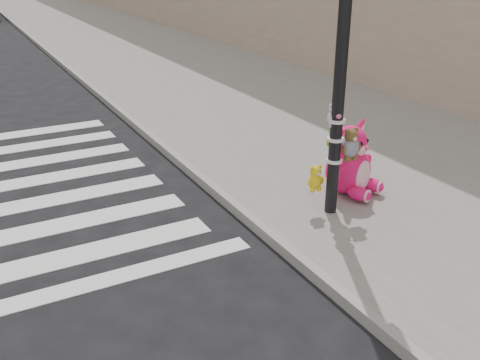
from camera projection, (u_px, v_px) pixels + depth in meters
sidewalk_near at (222, 82)px, 15.12m from camera, size 7.00×80.00×0.14m
curb_edge at (101, 96)px, 13.62m from camera, size 0.12×80.00×0.15m
signal_pole at (340, 97)px, 6.79m from camera, size 0.71×0.49×4.00m
pink_bunny at (351, 165)px, 7.79m from camera, size 0.91×0.98×1.10m
red_teddy at (349, 179)px, 8.20m from camera, size 0.16×0.15×0.20m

